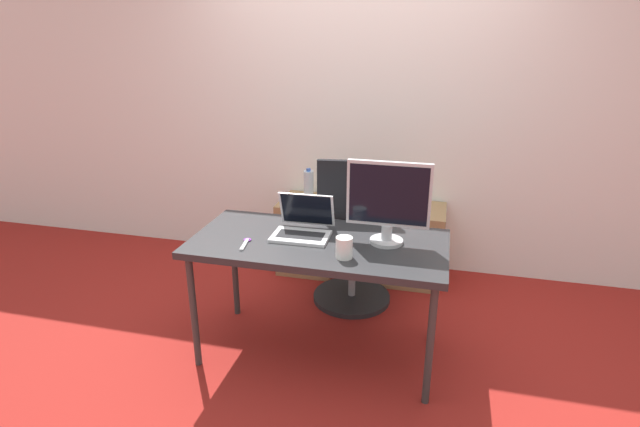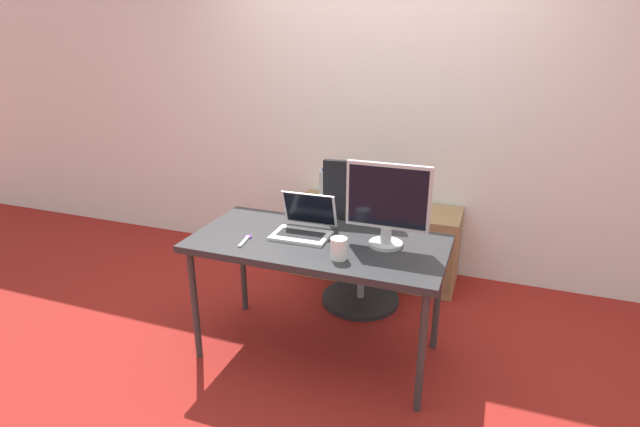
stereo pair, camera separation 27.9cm
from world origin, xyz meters
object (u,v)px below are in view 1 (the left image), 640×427
(laptop_center, at_px, (303,227))
(monitor, at_px, (388,201))
(coffee_cup_white, at_px, (344,248))
(water_bottle, at_px, (309,186))
(cabinet_right, at_px, (414,245))
(office_chair, at_px, (352,250))
(cabinet_left, at_px, (309,234))

(laptop_center, height_order, monitor, monitor)
(monitor, height_order, coffee_cup_white, monitor)
(laptop_center, bearing_deg, water_bottle, 103.62)
(cabinet_right, bearing_deg, office_chair, -127.79)
(monitor, bearing_deg, water_bottle, 125.13)
(laptop_center, xyz_separation_m, coffee_cup_white, (0.29, -0.24, 0.01))
(cabinet_left, bearing_deg, coffee_cup_white, -67.06)
(office_chair, distance_m, cabinet_left, 0.69)
(office_chair, xyz_separation_m, coffee_cup_white, (0.10, -0.79, 0.37))
(laptop_center, bearing_deg, office_chair, 70.20)
(laptop_center, bearing_deg, monitor, 0.39)
(cabinet_right, xyz_separation_m, laptop_center, (-0.59, -1.05, 0.50))
(water_bottle, bearing_deg, coffee_cup_white, -67.09)
(monitor, bearing_deg, office_chair, 118.01)
(office_chair, bearing_deg, laptop_center, -109.80)
(cabinet_left, relative_size, monitor, 1.26)
(laptop_center, bearing_deg, cabinet_left, 103.65)
(office_chair, distance_m, cabinet_right, 0.66)
(cabinet_left, bearing_deg, office_chair, -48.36)
(laptop_center, bearing_deg, cabinet_right, 60.73)
(office_chair, xyz_separation_m, cabinet_right, (0.39, 0.51, -0.14))
(office_chair, height_order, laptop_center, office_chair)
(cabinet_right, height_order, coffee_cup_white, coffee_cup_white)
(coffee_cup_white, bearing_deg, monitor, 52.45)
(office_chair, height_order, cabinet_left, office_chair)
(cabinet_left, bearing_deg, laptop_center, -76.35)
(cabinet_right, xyz_separation_m, coffee_cup_white, (-0.30, -1.30, 0.51))
(office_chair, xyz_separation_m, laptop_center, (-0.20, -0.54, 0.36))
(cabinet_right, xyz_separation_m, monitor, (-0.11, -1.05, 0.69))
(office_chair, relative_size, laptop_center, 3.37)
(water_bottle, xyz_separation_m, laptop_center, (0.26, -1.06, 0.08))
(laptop_center, relative_size, coffee_cup_white, 2.88)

